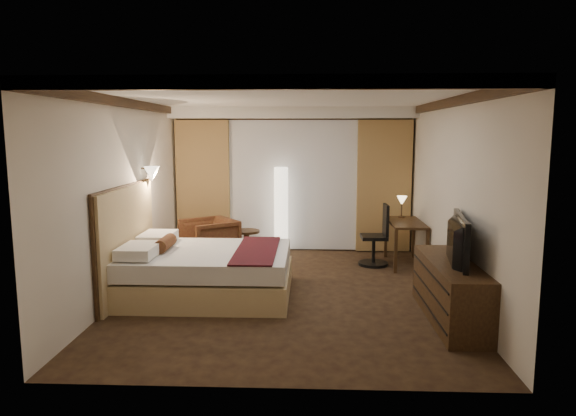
{
  "coord_description": "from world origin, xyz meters",
  "views": [
    {
      "loc": [
        0.31,
        -6.99,
        2.23
      ],
      "look_at": [
        0.0,
        0.4,
        1.15
      ],
      "focal_mm": 32.0,
      "sensor_mm": 36.0,
      "label": 1
    }
  ],
  "objects_px": {
    "floor_lamp": "(281,210)",
    "television": "(450,234)",
    "armchair": "(209,238)",
    "bed": "(209,272)",
    "desk": "(405,243)",
    "dresser": "(450,291)",
    "side_table": "(247,245)",
    "office_chair": "(374,235)"
  },
  "relations": [
    {
      "from": "dresser",
      "to": "desk",
      "type": "bearing_deg",
      "value": 91.09
    },
    {
      "from": "side_table",
      "to": "bed",
      "type": "bearing_deg",
      "value": -97.42
    },
    {
      "from": "side_table",
      "to": "desk",
      "type": "xyz_separation_m",
      "value": [
        2.75,
        -0.29,
        0.11
      ]
    },
    {
      "from": "bed",
      "to": "floor_lamp",
      "type": "distance_m",
      "value": 2.72
    },
    {
      "from": "armchair",
      "to": "side_table",
      "type": "xyz_separation_m",
      "value": [
        0.62,
        0.28,
        -0.16
      ]
    },
    {
      "from": "side_table",
      "to": "armchair",
      "type": "bearing_deg",
      "value": -155.94
    },
    {
      "from": "floor_lamp",
      "to": "office_chair",
      "type": "height_order",
      "value": "floor_lamp"
    },
    {
      "from": "side_table",
      "to": "television",
      "type": "height_order",
      "value": "television"
    },
    {
      "from": "television",
      "to": "office_chair",
      "type": "bearing_deg",
      "value": 21.92
    },
    {
      "from": "office_chair",
      "to": "television",
      "type": "bearing_deg",
      "value": -78.92
    },
    {
      "from": "desk",
      "to": "dresser",
      "type": "bearing_deg",
      "value": -88.91
    },
    {
      "from": "bed",
      "to": "dresser",
      "type": "bearing_deg",
      "value": -15.18
    },
    {
      "from": "office_chair",
      "to": "television",
      "type": "height_order",
      "value": "television"
    },
    {
      "from": "bed",
      "to": "armchair",
      "type": "xyz_separation_m",
      "value": [
        -0.35,
        1.81,
        0.1
      ]
    },
    {
      "from": "bed",
      "to": "dresser",
      "type": "distance_m",
      "value": 3.19
    },
    {
      "from": "dresser",
      "to": "television",
      "type": "height_order",
      "value": "television"
    },
    {
      "from": "desk",
      "to": "dresser",
      "type": "relative_size",
      "value": 0.64
    },
    {
      "from": "bed",
      "to": "side_table",
      "type": "xyz_separation_m",
      "value": [
        0.27,
        2.09,
        -0.07
      ]
    },
    {
      "from": "armchair",
      "to": "floor_lamp",
      "type": "bearing_deg",
      "value": 85.07
    },
    {
      "from": "floor_lamp",
      "to": "dresser",
      "type": "bearing_deg",
      "value": -56.71
    },
    {
      "from": "office_chair",
      "to": "armchair",
      "type": "bearing_deg",
      "value": 177.49
    },
    {
      "from": "bed",
      "to": "side_table",
      "type": "distance_m",
      "value": 2.11
    },
    {
      "from": "floor_lamp",
      "to": "television",
      "type": "relative_size",
      "value": 1.38
    },
    {
      "from": "floor_lamp",
      "to": "bed",
      "type": "bearing_deg",
      "value": -108.87
    },
    {
      "from": "armchair",
      "to": "floor_lamp",
      "type": "relative_size",
      "value": 0.52
    },
    {
      "from": "floor_lamp",
      "to": "television",
      "type": "bearing_deg",
      "value": -57.07
    },
    {
      "from": "bed",
      "to": "armchair",
      "type": "height_order",
      "value": "armchair"
    },
    {
      "from": "armchair",
      "to": "desk",
      "type": "xyz_separation_m",
      "value": [
        3.37,
        -0.01,
        -0.05
      ]
    },
    {
      "from": "bed",
      "to": "floor_lamp",
      "type": "height_order",
      "value": "floor_lamp"
    },
    {
      "from": "side_table",
      "to": "dresser",
      "type": "height_order",
      "value": "dresser"
    },
    {
      "from": "bed",
      "to": "television",
      "type": "height_order",
      "value": "television"
    },
    {
      "from": "side_table",
      "to": "television",
      "type": "bearing_deg",
      "value": -46.49
    },
    {
      "from": "dresser",
      "to": "television",
      "type": "relative_size",
      "value": 1.57
    },
    {
      "from": "armchair",
      "to": "desk",
      "type": "distance_m",
      "value": 3.37
    },
    {
      "from": "armchair",
      "to": "television",
      "type": "distance_m",
      "value": 4.35
    },
    {
      "from": "armchair",
      "to": "office_chair",
      "type": "relative_size",
      "value": 0.81
    },
    {
      "from": "side_table",
      "to": "office_chair",
      "type": "relative_size",
      "value": 0.5
    },
    {
      "from": "dresser",
      "to": "television",
      "type": "xyz_separation_m",
      "value": [
        -0.03,
        0.0,
        0.7
      ]
    },
    {
      "from": "television",
      "to": "desk",
      "type": "bearing_deg",
      "value": 10.08
    },
    {
      "from": "armchair",
      "to": "dresser",
      "type": "relative_size",
      "value": 0.46
    },
    {
      "from": "desk",
      "to": "dresser",
      "type": "xyz_separation_m",
      "value": [
        0.05,
        -2.63,
        -0.02
      ]
    },
    {
      "from": "side_table",
      "to": "floor_lamp",
      "type": "distance_m",
      "value": 0.93
    }
  ]
}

